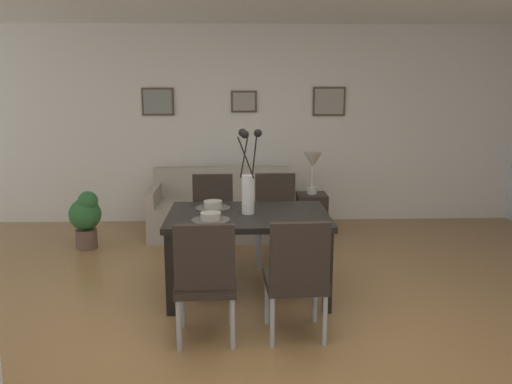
{
  "coord_description": "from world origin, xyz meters",
  "views": [
    {
      "loc": [
        -0.14,
        -3.91,
        1.87
      ],
      "look_at": [
        0.02,
        0.66,
        0.92
      ],
      "focal_mm": 37.39,
      "sensor_mm": 36.0,
      "label": 1
    }
  ],
  "objects": [
    {
      "name": "table_lamp",
      "position": [
        0.76,
        2.46,
        0.89
      ],
      "size": [
        0.22,
        0.22,
        0.51
      ],
      "color": "beige",
      "rests_on": "side_table"
    },
    {
      "name": "bowl_near_right",
      "position": [
        -0.37,
        0.83,
        0.78
      ],
      "size": [
        0.17,
        0.17,
        0.07
      ],
      "color": "#B2ADA3",
      "rests_on": "dining_table"
    },
    {
      "name": "dining_chair_near_right",
      "position": [
        -0.4,
        1.48,
        0.51
      ],
      "size": [
        0.47,
        0.47,
        0.92
      ],
      "color": "black",
      "rests_on": "ground"
    },
    {
      "name": "dining_chair_far_left",
      "position": [
        0.28,
        -0.27,
        0.51
      ],
      "size": [
        0.46,
        0.46,
        0.92
      ],
      "color": "black",
      "rests_on": "ground"
    },
    {
      "name": "dining_table",
      "position": [
        -0.06,
        0.61,
        0.65
      ],
      "size": [
        1.4,
        0.97,
        0.74
      ],
      "color": "black",
      "rests_on": "ground"
    },
    {
      "name": "back_wall_panel",
      "position": [
        0.0,
        3.25,
        1.3
      ],
      "size": [
        9.0,
        0.1,
        2.6
      ],
      "primitive_type": "cube",
      "color": "white",
      "rests_on": "ground"
    },
    {
      "name": "framed_picture_right",
      "position": [
        1.07,
        3.18,
        1.61
      ],
      "size": [
        0.43,
        0.03,
        0.38
      ],
      "color": "#473828"
    },
    {
      "name": "sofa",
      "position": [
        -0.35,
        2.53,
        0.28
      ],
      "size": [
        1.71,
        0.84,
        0.8
      ],
      "color": "#A89E8E",
      "rests_on": "ground"
    },
    {
      "name": "centerpiece_vase",
      "position": [
        -0.05,
        0.61,
        1.02
      ],
      "size": [
        0.21,
        0.23,
        0.73
      ],
      "color": "silver",
      "rests_on": "dining_table"
    },
    {
      "name": "ground_plane",
      "position": [
        0.0,
        0.0,
        0.0
      ],
      "size": [
        9.0,
        9.0,
        0.0
      ],
      "primitive_type": "plane",
      "color": "olive"
    },
    {
      "name": "framed_picture_center",
      "position": [
        -0.06,
        3.18,
        1.61
      ],
      "size": [
        0.34,
        0.03,
        0.28
      ],
      "color": "#473828"
    },
    {
      "name": "potted_plant",
      "position": [
        -1.87,
        2.0,
        0.37
      ],
      "size": [
        0.36,
        0.36,
        0.67
      ],
      "color": "brown",
      "rests_on": "ground"
    },
    {
      "name": "bowl_near_left",
      "position": [
        -0.37,
        0.39,
        0.78
      ],
      "size": [
        0.17,
        0.17,
        0.07
      ],
      "color": "#B2ADA3",
      "rests_on": "dining_table"
    },
    {
      "name": "framed_picture_left",
      "position": [
        -1.18,
        3.18,
        1.61
      ],
      "size": [
        0.42,
        0.03,
        0.36
      ],
      "color": "#473828"
    },
    {
      "name": "side_table",
      "position": [
        0.76,
        2.46,
        0.26
      ],
      "size": [
        0.36,
        0.36,
        0.52
      ],
      "primitive_type": "cube",
      "color": "black",
      "rests_on": "ground"
    },
    {
      "name": "placemat_near_left",
      "position": [
        -0.37,
        0.39,
        0.74
      ],
      "size": [
        0.32,
        0.32,
        0.01
      ],
      "primitive_type": "cylinder",
      "color": "#4C4742",
      "rests_on": "dining_table"
    },
    {
      "name": "dining_chair_far_right",
      "position": [
        0.25,
        1.5,
        0.51
      ],
      "size": [
        0.45,
        0.45,
        0.92
      ],
      "color": "black",
      "rests_on": "ground"
    },
    {
      "name": "dining_chair_near_left",
      "position": [
        -0.38,
        -0.3,
        0.51
      ],
      "size": [
        0.45,
        0.45,
        0.92
      ],
      "color": "black",
      "rests_on": "ground"
    },
    {
      "name": "placemat_near_right",
      "position": [
        -0.37,
        0.83,
        0.74
      ],
      "size": [
        0.32,
        0.32,
        0.01
      ],
      "primitive_type": "cylinder",
      "color": "#4C4742",
      "rests_on": "dining_table"
    }
  ]
}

